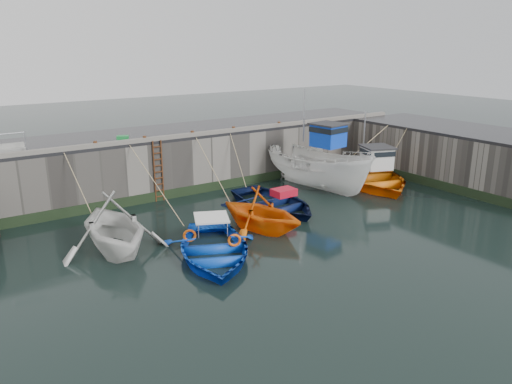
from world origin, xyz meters
TOP-DOWN VIEW (x-y plane):
  - ground at (0.00, 0.00)m, footprint 120.00×120.00m
  - quay_back at (0.00, 12.50)m, footprint 30.00×5.00m
  - quay_right at (14.50, 2.50)m, footprint 5.00×15.00m
  - road_back at (0.00, 12.50)m, footprint 30.00×5.00m
  - road_right at (14.50, 2.50)m, footprint 5.00×15.00m
  - kerb_back at (0.00, 10.15)m, footprint 30.00×0.30m
  - algae_back at (0.00, 9.96)m, footprint 30.00×0.08m
  - algae_right at (11.96, 2.50)m, footprint 0.08×15.00m
  - ladder at (-2.00, 9.91)m, footprint 0.51×0.08m
  - boat_near_white at (-6.17, 4.87)m, footprint 4.67×5.33m
  - boat_near_white_rope at (-6.17, 8.68)m, footprint 0.04×3.70m
  - boat_near_blue at (-3.24, 2.08)m, footprint 5.95×6.75m
  - boat_near_blue_rope at (-3.24, 7.29)m, footprint 0.04×6.01m
  - boat_near_blacktrim at (-0.03, 3.48)m, footprint 4.71×5.11m
  - boat_near_blacktrim_rope at (-0.03, 7.99)m, footprint 0.04×4.78m
  - boat_near_navy at (2.17, 5.52)m, footprint 4.13×5.72m
  - boat_near_navy_rope at (2.17, 9.01)m, footprint 0.04×3.27m
  - boat_far_white at (6.44, 7.03)m, footprint 3.82×7.71m
  - boat_far_orange at (9.49, 5.90)m, footprint 7.25×8.40m
  - fish_crate at (-3.40, 10.90)m, footprint 0.71×0.63m
  - railing at (-8.75, 11.25)m, footprint 1.60×1.05m
  - bollard_a at (-5.00, 10.25)m, footprint 0.18×0.18m
  - bollard_b at (-2.50, 10.25)m, footprint 0.18×0.18m
  - bollard_c at (0.20, 10.25)m, footprint 0.18×0.18m
  - bollard_d at (2.80, 10.25)m, footprint 0.18×0.18m
  - bollard_e at (6.00, 10.25)m, footprint 0.18×0.18m

SIDE VIEW (x-z plane):
  - ground at x=0.00m, z-range 0.00..0.00m
  - boat_near_white at x=-6.17m, z-range -1.34..1.34m
  - boat_near_white_rope at x=-6.17m, z-range -1.55..1.55m
  - boat_near_blue at x=-3.24m, z-range -0.58..0.58m
  - boat_near_blue_rope at x=-3.24m, z-range -1.55..1.55m
  - boat_near_blacktrim at x=-0.03m, z-range -1.13..1.13m
  - boat_near_blacktrim_rope at x=-0.03m, z-range -1.55..1.55m
  - boat_near_navy at x=2.17m, z-range -0.58..0.58m
  - boat_near_navy_rope at x=2.17m, z-range -1.55..1.55m
  - algae_back at x=0.00m, z-range 0.00..0.50m
  - algae_right at x=11.96m, z-range 0.00..0.50m
  - boat_far_orange at x=9.49m, z-range -1.76..2.70m
  - boat_far_white at x=6.44m, z-range -1.73..4.12m
  - quay_back at x=0.00m, z-range 0.00..3.00m
  - quay_right at x=14.50m, z-range 0.00..3.00m
  - ladder at x=-2.00m, z-range -0.01..3.19m
  - road_back at x=0.00m, z-range 3.00..3.16m
  - road_right at x=14.50m, z-range 3.00..3.16m
  - kerb_back at x=0.00m, z-range 3.16..3.36m
  - bollard_a at x=-5.00m, z-range 3.16..3.44m
  - bollard_b at x=-2.50m, z-range 3.16..3.44m
  - bollard_c at x=0.20m, z-range 3.16..3.44m
  - bollard_d at x=2.80m, z-range 3.16..3.44m
  - bollard_e at x=6.00m, z-range 3.16..3.44m
  - fish_crate at x=-3.40m, z-range 3.16..3.45m
  - railing at x=-8.75m, z-range 2.86..3.86m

